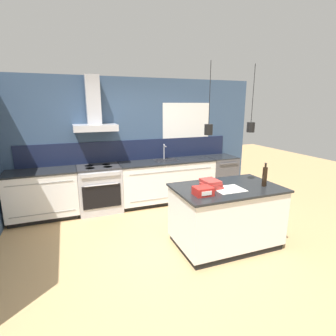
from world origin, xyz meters
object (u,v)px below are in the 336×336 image
(oven_range, at_px, (100,189))
(dishwasher, at_px, (220,176))
(bottle_on_island, at_px, (265,176))
(red_supply_box, at_px, (203,191))
(book_stack, at_px, (211,184))

(oven_range, distance_m, dishwasher, 2.74)
(dishwasher, xyz_separation_m, bottle_on_island, (-0.63, -2.16, 0.60))
(dishwasher, bearing_deg, bottle_on_island, -106.28)
(red_supply_box, bearing_deg, dishwasher, 52.99)
(dishwasher, distance_m, bottle_on_island, 2.33)
(red_supply_box, bearing_deg, bottle_on_island, 1.37)
(oven_range, height_order, dishwasher, same)
(oven_range, height_order, book_stack, book_stack)
(dishwasher, relative_size, bottle_on_island, 2.63)
(oven_range, height_order, bottle_on_island, bottle_on_island)
(bottle_on_island, distance_m, book_stack, 0.80)
(oven_range, relative_size, book_stack, 2.95)
(oven_range, bearing_deg, bottle_on_island, -45.67)
(dishwasher, distance_m, red_supply_box, 2.78)
(oven_range, bearing_deg, red_supply_box, -63.42)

